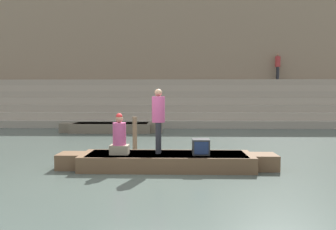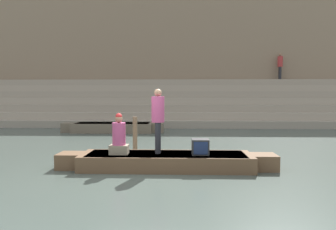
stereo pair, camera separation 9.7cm
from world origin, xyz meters
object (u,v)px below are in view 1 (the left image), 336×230
at_px(person_on_steps, 278,64).
at_px(mooring_post, 135,136).
at_px(tv_set, 201,147).
at_px(moored_boat_shore, 111,127).
at_px(person_standing, 158,116).
at_px(rowboat_main, 167,161).
at_px(person_rowing, 119,138).

bearing_deg(person_on_steps, mooring_post, 94.15).
xyz_separation_m(tv_set, moored_boat_shore, (-3.81, 7.80, -0.34)).
bearing_deg(person_standing, moored_boat_shore, 125.82).
relative_size(rowboat_main, person_standing, 3.37).
relative_size(tv_set, moored_boat_shore, 0.09).
height_order(rowboat_main, tv_set, tv_set).
relative_size(person_standing, tv_set, 3.79).
bearing_deg(tv_set, mooring_post, 143.65).
bearing_deg(moored_boat_shore, person_on_steps, 31.74).
bearing_deg(person_on_steps, person_standing, 99.82).
bearing_deg(rowboat_main, person_standing, 155.40).
height_order(person_standing, mooring_post, person_standing).
xyz_separation_m(person_standing, mooring_post, (-0.81, 1.62, -0.73)).
xyz_separation_m(rowboat_main, mooring_post, (-1.03, 1.71, 0.39)).
distance_m(person_standing, person_on_steps, 16.01).
distance_m(tv_set, mooring_post, 2.59).
bearing_deg(person_rowing, person_standing, 7.51).
height_order(tv_set, person_on_steps, person_on_steps).
relative_size(person_standing, mooring_post, 1.37).
xyz_separation_m(moored_boat_shore, mooring_post, (1.93, -6.01, 0.35)).
height_order(person_standing, tv_set, person_standing).
height_order(person_standing, person_rowing, person_standing).
xyz_separation_m(tv_set, person_on_steps, (6.18, 14.22, 3.26)).
height_order(mooring_post, person_on_steps, person_on_steps).
relative_size(person_standing, person_on_steps, 0.94).
bearing_deg(tv_set, person_on_steps, 73.74).
distance_m(tv_set, moored_boat_shore, 8.68).
relative_size(mooring_post, person_on_steps, 0.69).
bearing_deg(rowboat_main, person_on_steps, 62.65).
xyz_separation_m(rowboat_main, person_on_steps, (7.03, 14.14, 3.64)).
bearing_deg(person_on_steps, rowboat_main, 100.66).
bearing_deg(mooring_post, person_on_steps, 57.05).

